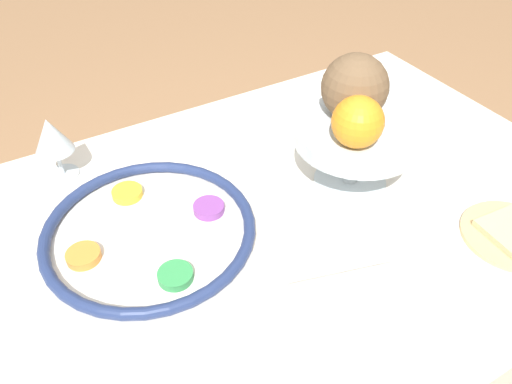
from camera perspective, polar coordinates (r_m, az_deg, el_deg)
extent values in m
cube|color=silver|center=(1.17, 2.53, -15.24)|extent=(1.20, 0.82, 0.72)
cylinder|color=silver|center=(0.87, -11.99, -4.90)|extent=(0.36, 0.36, 0.01)
torus|color=navy|center=(0.86, -12.13, -4.21)|extent=(0.36, 0.36, 0.02)
cylinder|color=#844299|center=(0.88, -5.42, -1.84)|extent=(0.06, 0.06, 0.01)
cylinder|color=gold|center=(0.94, -14.50, -0.11)|extent=(0.06, 0.06, 0.01)
cylinder|color=orange|center=(0.85, -19.12, -6.89)|extent=(0.06, 0.06, 0.01)
cylinder|color=#33934C|center=(0.79, -9.19, -9.40)|extent=(0.06, 0.06, 0.01)
cylinder|color=silver|center=(1.05, -21.16, 1.93)|extent=(0.06, 0.06, 0.00)
cylinder|color=silver|center=(1.03, -21.55, 3.21)|extent=(0.01, 0.01, 0.06)
cone|color=silver|center=(1.00, -22.42, 6.02)|extent=(0.07, 0.07, 0.07)
cylinder|color=silver|center=(0.97, 10.64, 1.22)|extent=(0.14, 0.14, 0.01)
cylinder|color=silver|center=(0.94, 11.01, 3.52)|extent=(0.03, 0.03, 0.09)
cylinder|color=silver|center=(0.91, 11.49, 6.54)|extent=(0.23, 0.23, 0.03)
sphere|color=orange|center=(0.83, 11.55, 7.84)|extent=(0.09, 0.09, 0.09)
sphere|color=brown|center=(0.90, 11.23, 11.66)|extent=(0.12, 0.12, 0.12)
cylinder|color=tan|center=(0.96, 27.15, -4.43)|extent=(0.17, 0.17, 0.01)
cylinder|color=white|center=(0.77, 10.13, -10.59)|extent=(0.17, 0.09, 0.04)
cylinder|color=silver|center=(1.20, 14.94, 10.38)|extent=(0.08, 0.08, 0.06)
cylinder|color=silver|center=(1.27, 10.66, 12.87)|extent=(0.08, 0.08, 0.06)
cylinder|color=silver|center=(1.07, 4.48, 7.65)|extent=(0.08, 0.08, 0.06)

